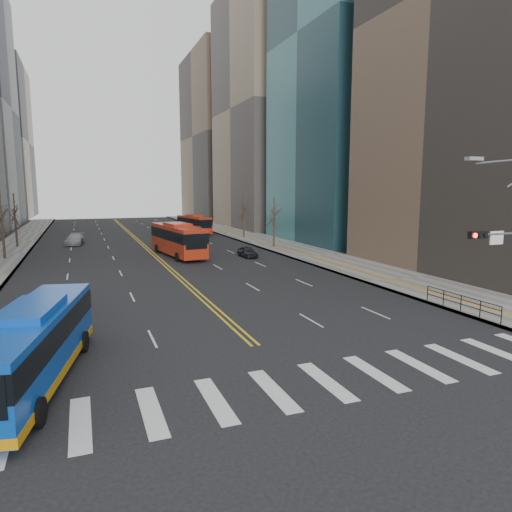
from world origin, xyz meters
TOP-DOWN VIEW (x-y plane):
  - ground at (0.00, 0.00)m, footprint 220.00×220.00m
  - sidewalk_right at (17.50, 45.00)m, footprint 7.00×130.00m
  - sidewalk_left at (-16.50, 45.00)m, footprint 5.00×130.00m
  - crosswalk at (0.00, 0.00)m, footprint 26.70×4.00m
  - centerline at (0.00, 55.00)m, footprint 0.55×100.00m
  - office_towers at (0.12, 68.51)m, footprint 83.00×134.00m
  - pedestrian_railing at (14.30, 6.00)m, footprint 0.06×6.06m
  - street_trees at (-7.18, 34.55)m, footprint 35.20×47.20m
  - blue_bus at (-9.94, 4.00)m, footprint 4.64×11.41m
  - red_bus_near at (2.51, 36.95)m, footprint 4.35×12.50m
  - red_bus_far at (10.43, 62.18)m, footprint 3.99×10.56m
  - car_white at (-10.32, 10.87)m, footprint 1.66×4.63m
  - car_dark_mid at (9.75, 33.14)m, footprint 1.58×3.68m
  - car_silver at (-8.86, 52.60)m, footprint 2.89×5.49m
  - car_dark_far at (10.46, 75.37)m, footprint 3.85×5.43m

SIDE VIEW (x-z plane):
  - ground at x=0.00m, z-range 0.00..0.00m
  - crosswalk at x=0.00m, z-range 0.00..0.01m
  - centerline at x=0.00m, z-range 0.00..0.01m
  - sidewalk_right at x=17.50m, z-range 0.00..0.15m
  - sidewalk_left at x=-16.50m, z-range 0.00..0.15m
  - car_dark_mid at x=9.75m, z-range 0.00..1.24m
  - car_dark_far at x=10.46m, z-range 0.00..1.37m
  - car_silver at x=-8.86m, z-range 0.00..1.52m
  - car_white at x=-10.32m, z-range 0.00..1.52m
  - pedestrian_railing at x=14.30m, z-range 0.31..1.33m
  - blue_bus at x=-9.94m, z-range 0.08..3.35m
  - red_bus_far at x=10.43m, z-range 0.19..3.48m
  - red_bus_near at x=2.51m, z-range 0.21..4.07m
  - street_trees at x=-7.18m, z-range 1.07..8.67m
  - office_towers at x=0.12m, z-range -5.08..52.92m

